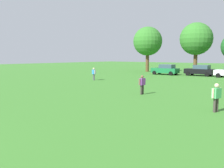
{
  "coord_description": "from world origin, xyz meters",
  "views": [
    {
      "loc": [
        10.47,
        0.17,
        3.04
      ],
      "look_at": [
        2.4,
        10.17,
        1.59
      ],
      "focal_mm": 39.91,
      "sensor_mm": 36.0,
      "label": 1
    }
  ],
  "objects": [
    {
      "name": "parked_car_black_1",
      "position": [
        -3.04,
        38.48,
        0.86
      ],
      "size": [
        4.3,
        2.02,
        1.68
      ],
      "rotation": [
        0.0,
        0.0,
        3.14
      ],
      "color": "black",
      "rests_on": "ground"
    },
    {
      "name": "bystander_midfield",
      "position": [
        0.02,
        16.93,
        0.91
      ],
      "size": [
        0.34,
        0.73,
        1.54
      ],
      "rotation": [
        0.0,
        0.0,
        1.44
      ],
      "color": "#3F3833",
      "rests_on": "ground"
    },
    {
      "name": "ground_plane",
      "position": [
        0.0,
        30.0,
        0.0
      ],
      "size": [
        160.0,
        160.0,
        0.0
      ],
      "primitive_type": "plane",
      "color": "#387528"
    },
    {
      "name": "parked_car_green_0",
      "position": [
        -8.21,
        37.23,
        0.86
      ],
      "size": [
        4.3,
        2.02,
        1.68
      ],
      "rotation": [
        0.0,
        0.0,
        3.14
      ],
      "color": "#196B38",
      "rests_on": "ground"
    },
    {
      "name": "tree_far_left",
      "position": [
        -14.8,
        42.48,
        5.87
      ],
      "size": [
        5.58,
        5.58,
        8.69
      ],
      "color": "brown",
      "rests_on": "ground"
    },
    {
      "name": "adult_bystander",
      "position": [
        6.51,
        14.08,
        0.94
      ],
      "size": [
        0.42,
        0.73,
        1.58
      ],
      "rotation": [
        0.0,
        0.0,
        1.29
      ],
      "color": "#3F3833",
      "rests_on": "ground"
    },
    {
      "name": "bystander_near_trees",
      "position": [
        -10.99,
        23.11,
        0.94
      ],
      "size": [
        0.71,
        0.45,
        1.58
      ],
      "rotation": [
        0.0,
        0.0,
        5.92
      ],
      "color": "#4C4C51",
      "rests_on": "ground"
    },
    {
      "name": "tree_left",
      "position": [
        -6.06,
        44.56,
        6.06
      ],
      "size": [
        5.76,
        5.76,
        8.98
      ],
      "color": "brown",
      "rests_on": "ground"
    }
  ]
}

